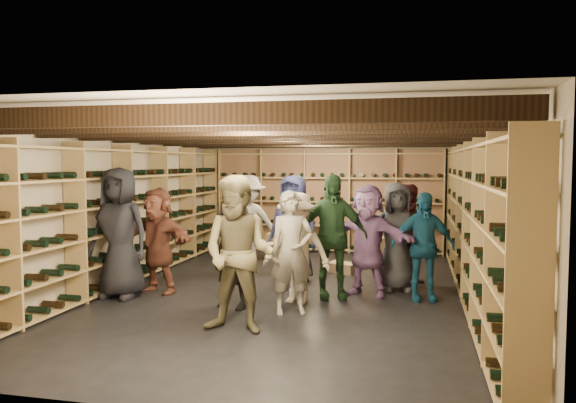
# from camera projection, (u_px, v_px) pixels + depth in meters

# --- Properties ---
(ground) EXTENTS (8.00, 8.00, 0.00)m
(ground) POSITION_uv_depth(u_px,v_px,m) (287.00, 292.00, 8.11)
(ground) COLOR black
(ground) RESTS_ON ground
(walls) EXTENTS (5.52, 8.02, 2.40)m
(walls) POSITION_uv_depth(u_px,v_px,m) (286.00, 210.00, 8.03)
(walls) COLOR tan
(walls) RESTS_ON ground
(ceiling) EXTENTS (5.50, 8.00, 0.01)m
(ceiling) POSITION_uv_depth(u_px,v_px,m) (286.00, 125.00, 7.95)
(ceiling) COLOR beige
(ceiling) RESTS_ON walls
(ceiling_joists) EXTENTS (5.40, 7.12, 0.18)m
(ceiling_joists) POSITION_uv_depth(u_px,v_px,m) (286.00, 135.00, 7.96)
(ceiling_joists) COLOR black
(ceiling_joists) RESTS_ON ground
(wine_rack_left) EXTENTS (0.32, 7.50, 2.15)m
(wine_rack_left) POSITION_uv_depth(u_px,v_px,m) (124.00, 215.00, 8.61)
(wine_rack_left) COLOR #9D804C
(wine_rack_left) RESTS_ON ground
(wine_rack_right) EXTENTS (0.32, 7.50, 2.15)m
(wine_rack_right) POSITION_uv_depth(u_px,v_px,m) (474.00, 222.00, 7.47)
(wine_rack_right) COLOR #9D804C
(wine_rack_right) RESTS_ON ground
(wine_rack_back) EXTENTS (4.70, 0.30, 2.15)m
(wine_rack_back) POSITION_uv_depth(u_px,v_px,m) (328.00, 201.00, 11.76)
(wine_rack_back) COLOR #9D804C
(wine_rack_back) RESTS_ON ground
(crate_stack_left) EXTENTS (0.51, 0.35, 0.51)m
(crate_stack_left) POSITION_uv_depth(u_px,v_px,m) (281.00, 247.00, 10.80)
(crate_stack_left) COLOR tan
(crate_stack_left) RESTS_ON ground
(crate_stack_right) EXTENTS (0.59, 0.51, 0.51)m
(crate_stack_right) POSITION_uv_depth(u_px,v_px,m) (380.00, 251.00, 10.24)
(crate_stack_right) COLOR tan
(crate_stack_right) RESTS_ON ground
(crate_loose) EXTENTS (0.59, 0.50, 0.17)m
(crate_loose) POSITION_uv_depth(u_px,v_px,m) (342.00, 268.00, 9.55)
(crate_loose) COLOR tan
(crate_loose) RESTS_ON ground
(person_0) EXTENTS (0.92, 0.64, 1.81)m
(person_0) POSITION_uv_depth(u_px,v_px,m) (119.00, 233.00, 7.74)
(person_0) COLOR black
(person_0) RESTS_ON ground
(person_1) EXTENTS (0.71, 0.58, 1.70)m
(person_1) POSITION_uv_depth(u_px,v_px,m) (233.00, 243.00, 7.18)
(person_1) COLOR black
(person_1) RESTS_ON ground
(person_2) EXTENTS (0.88, 0.70, 1.74)m
(person_2) POSITION_uv_depth(u_px,v_px,m) (239.00, 254.00, 6.15)
(person_2) COLOR brown
(person_2) RESTS_ON ground
(person_3) EXTENTS (1.04, 0.72, 1.48)m
(person_3) POSITION_uv_depth(u_px,v_px,m) (297.00, 248.00, 7.45)
(person_3) COLOR beige
(person_3) RESTS_ON ground
(person_4) EXTENTS (0.92, 0.53, 1.48)m
(person_4) POSITION_uv_depth(u_px,v_px,m) (423.00, 246.00, 7.60)
(person_4) COLOR navy
(person_4) RESTS_ON ground
(person_5) EXTENTS (1.48, 0.86, 1.52)m
(person_5) POSITION_uv_depth(u_px,v_px,m) (158.00, 240.00, 8.06)
(person_5) COLOR brown
(person_5) RESTS_ON ground
(person_6) EXTENTS (0.91, 0.68, 1.68)m
(person_6) POSITION_uv_depth(u_px,v_px,m) (293.00, 228.00, 8.80)
(person_6) COLOR #1E2246
(person_6) RESTS_ON ground
(person_7) EXTENTS (0.66, 0.56, 1.53)m
(person_7) POSITION_uv_depth(u_px,v_px,m) (292.00, 253.00, 6.91)
(person_7) COLOR gray
(person_7) RESTS_ON ground
(person_8) EXTENTS (0.90, 0.80, 1.54)m
(person_8) POSITION_uv_depth(u_px,v_px,m) (411.00, 234.00, 8.64)
(person_8) COLOR #4A1A1D
(person_8) RESTS_ON ground
(person_9) EXTENTS (1.20, 0.88, 1.66)m
(person_9) POSITION_uv_depth(u_px,v_px,m) (248.00, 224.00, 9.54)
(person_9) COLOR #A1A093
(person_9) RESTS_ON ground
(person_10) EXTENTS (1.08, 0.71, 1.71)m
(person_10) POSITION_uv_depth(u_px,v_px,m) (331.00, 236.00, 7.72)
(person_10) COLOR #224525
(person_10) RESTS_ON ground
(person_11) EXTENTS (1.53, 0.86, 1.57)m
(person_11) POSITION_uv_depth(u_px,v_px,m) (367.00, 240.00, 7.89)
(person_11) COLOR #8B6199
(person_11) RESTS_ON ground
(person_12) EXTENTS (0.88, 0.69, 1.59)m
(person_12) POSITION_uv_depth(u_px,v_px,m) (396.00, 237.00, 8.18)
(person_12) COLOR #2E3034
(person_12) RESTS_ON ground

